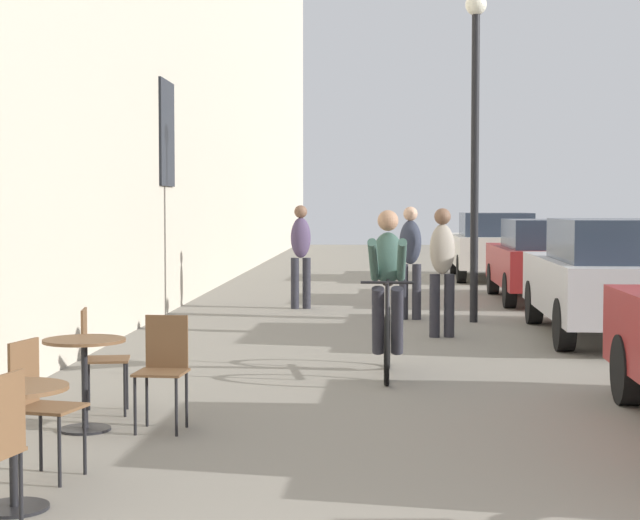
% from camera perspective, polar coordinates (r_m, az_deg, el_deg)
% --- Properties ---
extents(cafe_table_near, '(0.64, 0.64, 0.72)m').
position_cam_1_polar(cafe_table_near, '(6.31, -16.48, -8.42)').
color(cafe_table_near, black).
rests_on(cafe_table_near, ground_plane).
extents(cafe_chair_near_toward_street, '(0.46, 0.46, 0.89)m').
position_cam_1_polar(cafe_chair_near_toward_street, '(6.98, -15.16, -7.34)').
color(cafe_chair_near_toward_street, black).
rests_on(cafe_chair_near_toward_street, ground_plane).
extents(cafe_table_mid, '(0.64, 0.64, 0.72)m').
position_cam_1_polar(cafe_table_mid, '(8.34, -12.78, -5.59)').
color(cafe_table_mid, black).
rests_on(cafe_table_mid, ground_plane).
extents(cafe_chair_mid_toward_street, '(0.44, 0.44, 0.89)m').
position_cam_1_polar(cafe_chair_mid_toward_street, '(8.98, -12.13, -5.00)').
color(cafe_chair_mid_toward_street, black).
rests_on(cafe_chair_mid_toward_street, ground_plane).
extents(cafe_chair_mid_toward_wall, '(0.40, 0.40, 0.89)m').
position_cam_1_polar(cafe_chair_mid_toward_wall, '(8.28, -8.57, -5.65)').
color(cafe_chair_mid_toward_wall, black).
rests_on(cafe_chair_mid_toward_wall, ground_plane).
extents(cyclist_on_bicycle, '(0.52, 1.76, 1.74)m').
position_cam_1_polar(cyclist_on_bicycle, '(10.86, 3.73, -2.01)').
color(cyclist_on_bicycle, black).
rests_on(cyclist_on_bicycle, ground_plane).
extents(pedestrian_near, '(0.38, 0.30, 1.72)m').
position_cam_1_polar(pedestrian_near, '(13.93, 6.71, -0.25)').
color(pedestrian_near, '#26262D').
rests_on(pedestrian_near, ground_plane).
extents(pedestrian_mid, '(0.36, 0.27, 1.74)m').
position_cam_1_polar(pedestrian_mid, '(16.06, 4.97, 0.22)').
color(pedestrian_mid, '#26262D').
rests_on(pedestrian_mid, ground_plane).
extents(pedestrian_far, '(0.38, 0.29, 1.76)m').
position_cam_1_polar(pedestrian_far, '(17.70, -1.06, 0.53)').
color(pedestrian_far, '#26262D').
rests_on(pedestrian_far, ground_plane).
extents(street_lamp, '(0.32, 0.32, 4.90)m').
position_cam_1_polar(street_lamp, '(15.84, 8.50, 7.86)').
color(street_lamp, black).
rests_on(street_lamp, ground_plane).
extents(parked_car_second, '(2.00, 4.51, 1.58)m').
position_cam_1_polar(parked_car_second, '(14.31, 15.79, -0.86)').
color(parked_car_second, '#B7B7BC').
rests_on(parked_car_second, ground_plane).
extents(parked_car_third, '(1.85, 4.27, 1.51)m').
position_cam_1_polar(parked_car_third, '(19.48, 12.26, 0.06)').
color(parked_car_third, maroon).
rests_on(parked_car_third, ground_plane).
extents(parked_car_fourth, '(1.98, 4.51, 1.59)m').
position_cam_1_polar(parked_car_fourth, '(25.23, 9.48, 0.84)').
color(parked_car_fourth, beige).
rests_on(parked_car_fourth, ground_plane).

